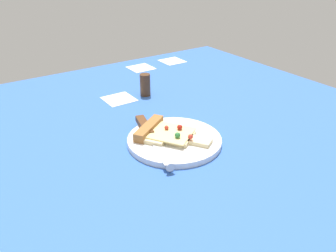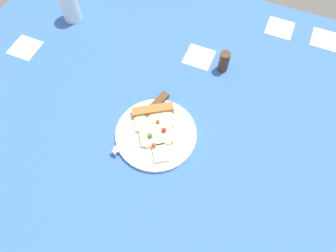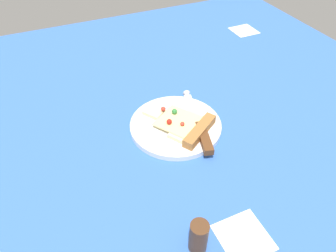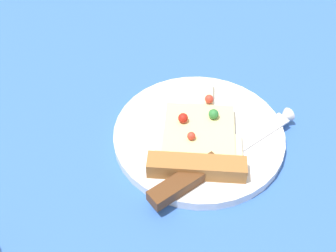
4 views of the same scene
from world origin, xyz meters
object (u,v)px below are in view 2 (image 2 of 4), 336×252
drinking_glass (69,4)px  plate (156,134)px  pizza_slice (154,124)px  pepper_shaker (224,62)px  knife (147,116)px

drinking_glass → plate: bearing=-34.4°
pizza_slice → pepper_shaker: 30.33cm
pizza_slice → pepper_shaker: bearing=-144.7°
pizza_slice → knife: pizza_slice is taller
knife → pepper_shaker: pepper_shaker is taller
pizza_slice → drinking_glass: drinking_glass is taller
drinking_glass → pizza_slice: bearing=-33.4°
knife → plate: bearing=154.8°
drinking_glass → pepper_shaker: size_ratio=1.70×
knife → pizza_slice: bearing=167.1°
pizza_slice → pepper_shaker: size_ratio=2.67×
plate → knife: size_ratio=0.97×
pepper_shaker → drinking_glass: bearing=178.4°
pepper_shaker → knife: bearing=-118.1°
drinking_glass → pepper_shaker: drinking_glass is taller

